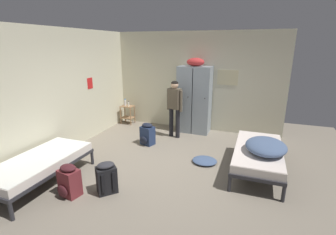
# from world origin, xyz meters

# --- Properties ---
(ground_plane) EXTENTS (7.93, 7.93, 0.00)m
(ground_plane) POSITION_xyz_m (0.00, 0.00, 0.00)
(ground_plane) COLOR gray
(room_backdrop) EXTENTS (4.87, 5.02, 2.77)m
(room_backdrop) POSITION_xyz_m (-1.21, 1.24, 1.39)
(room_backdrop) COLOR beige
(room_backdrop) RESTS_ON ground_plane
(locker_bank) EXTENTS (0.90, 0.55, 2.07)m
(locker_bank) POSITION_xyz_m (0.06, 2.20, 0.97)
(locker_bank) COLOR #8C99A3
(locker_bank) RESTS_ON ground_plane
(shelf_unit) EXTENTS (0.38, 0.30, 0.57)m
(shelf_unit) POSITION_xyz_m (-2.08, 2.19, 0.35)
(shelf_unit) COLOR #99704C
(shelf_unit) RESTS_ON ground_plane
(bed_left_front) EXTENTS (0.90, 1.90, 0.49)m
(bed_left_front) POSITION_xyz_m (-1.83, -1.44, 0.38)
(bed_left_front) COLOR #28282D
(bed_left_front) RESTS_ON ground_plane
(bed_right) EXTENTS (0.90, 1.90, 0.49)m
(bed_right) POSITION_xyz_m (1.83, 0.38, 0.38)
(bed_right) COLOR #28282D
(bed_right) RESTS_ON ground_plane
(bedding_heap) EXTENTS (0.74, 0.89, 0.23)m
(bedding_heap) POSITION_xyz_m (1.95, 0.22, 0.61)
(bedding_heap) COLOR slate
(bedding_heap) RESTS_ON bed_right
(person_traveler) EXTENTS (0.46, 0.28, 1.52)m
(person_traveler) POSITION_xyz_m (-0.31, 1.59, 0.91)
(person_traveler) COLOR black
(person_traveler) RESTS_ON ground_plane
(water_bottle) EXTENTS (0.06, 0.06, 0.22)m
(water_bottle) POSITION_xyz_m (-2.16, 2.21, 0.67)
(water_bottle) COLOR white
(water_bottle) RESTS_ON shelf_unit
(lotion_bottle) EXTENTS (0.05, 0.05, 0.17)m
(lotion_bottle) POSITION_xyz_m (-2.01, 2.15, 0.65)
(lotion_bottle) COLOR white
(lotion_bottle) RESTS_ON shelf_unit
(backpack_black) EXTENTS (0.42, 0.42, 0.55)m
(backpack_black) POSITION_xyz_m (-0.54, -1.27, 0.26)
(backpack_black) COLOR black
(backpack_black) RESTS_ON ground_plane
(backpack_maroon) EXTENTS (0.36, 0.38, 0.55)m
(backpack_maroon) POSITION_xyz_m (-1.05, -1.58, 0.26)
(backpack_maroon) COLOR maroon
(backpack_maroon) RESTS_ON ground_plane
(backpack_navy) EXTENTS (0.38, 0.39, 0.55)m
(backpack_navy) POSITION_xyz_m (-0.77, 0.85, 0.26)
(backpack_navy) COLOR navy
(backpack_navy) RESTS_ON ground_plane
(clothes_pile_denim) EXTENTS (0.52, 0.47, 0.09)m
(clothes_pile_denim) POSITION_xyz_m (0.79, 0.36, 0.04)
(clothes_pile_denim) COLOR #42567A
(clothes_pile_denim) RESTS_ON ground_plane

